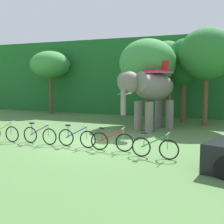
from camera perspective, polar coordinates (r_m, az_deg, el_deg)
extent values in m
plane|color=#4C753D|center=(12.81, -4.62, -6.11)|extent=(80.00, 80.00, 0.00)
cube|color=#1E6028|center=(24.92, 9.46, 6.65)|extent=(36.00, 6.00, 5.87)
cylinder|color=brown|center=(24.38, -11.72, 3.20)|extent=(0.25, 0.25, 2.97)
ellipsoid|color=#3D8E42|center=(24.37, -11.85, 8.95)|extent=(3.18, 3.18, 2.14)
cylinder|color=brown|center=(18.33, 6.81, 1.51)|extent=(0.30, 0.30, 2.47)
ellipsoid|color=#3D8E42|center=(18.30, 6.92, 9.42)|extent=(3.46, 3.46, 2.88)
cylinder|color=brown|center=(20.51, 10.48, 1.93)|extent=(0.22, 0.22, 2.44)
ellipsoid|color=#338438|center=(20.48, 10.62, 9.16)|extent=(2.72, 2.72, 3.03)
cylinder|color=brown|center=(19.50, 13.57, 1.78)|extent=(0.35, 0.35, 2.54)
ellipsoid|color=#1E6028|center=(19.47, 13.77, 9.38)|extent=(2.33, 2.33, 2.91)
cylinder|color=brown|center=(18.21, 17.56, 1.85)|extent=(0.28, 0.28, 2.86)
ellipsoid|color=#28702D|center=(18.22, 17.86, 10.62)|extent=(3.24, 3.24, 3.02)
ellipsoid|color=slate|center=(16.38, 8.24, 4.84)|extent=(2.45, 3.22, 1.50)
cylinder|color=slate|center=(15.56, 7.20, -0.94)|extent=(0.44, 0.44, 1.60)
cylinder|color=slate|center=(16.05, 5.07, -0.69)|extent=(0.44, 0.44, 1.60)
cylinder|color=slate|center=(16.97, 11.06, -0.41)|extent=(0.44, 0.44, 1.60)
cylinder|color=slate|center=(17.43, 9.00, -0.19)|extent=(0.44, 0.44, 1.60)
ellipsoid|color=slate|center=(14.86, 3.42, 5.72)|extent=(1.36, 1.41, 1.10)
ellipsoid|color=slate|center=(14.56, 5.62, 5.88)|extent=(0.83, 0.49, 0.96)
ellipsoid|color=slate|center=(15.40, 2.12, 5.93)|extent=(0.83, 0.49, 0.96)
cylinder|color=slate|center=(14.57, 2.19, 2.17)|extent=(0.26, 0.26, 1.40)
cone|color=beige|center=(14.44, 2.96, 3.52)|extent=(0.34, 0.56, 0.21)
cone|color=beige|center=(14.74, 1.72, 3.58)|extent=(0.34, 0.56, 0.21)
cube|color=#BF4C8C|center=(16.46, 8.50, 7.56)|extent=(1.74, 1.73, 0.08)
cube|color=#B22323|center=(16.46, 8.50, 7.87)|extent=(1.27, 1.37, 0.10)
cube|color=#B22323|center=(16.87, 9.58, 8.77)|extent=(0.86, 0.46, 0.56)
cylinder|color=slate|center=(17.53, 11.11, 3.41)|extent=(0.08, 0.08, 0.90)
torus|color=black|center=(13.72, -18.74, -4.08)|extent=(0.71, 0.07, 0.71)
cylinder|color=yellow|center=(14.02, -20.42, -2.89)|extent=(0.97, 0.07, 0.54)
cylinder|color=#9E9EA3|center=(13.71, -18.94, -2.91)|extent=(0.03, 0.03, 0.55)
cylinder|color=#9E9EA3|center=(13.67, -18.98, -1.80)|extent=(0.05, 0.52, 0.03)
torus|color=black|center=(13.33, -15.50, -4.28)|extent=(0.71, 0.06, 0.71)
torus|color=black|center=(12.73, -11.99, -4.68)|extent=(0.71, 0.06, 0.71)
cylinder|color=purple|center=(13.00, -13.90, -3.38)|extent=(0.97, 0.06, 0.54)
cylinder|color=purple|center=(13.22, -15.20, -3.21)|extent=(0.03, 0.03, 0.52)
cube|color=black|center=(13.18, -15.23, -2.09)|extent=(0.20, 0.10, 0.06)
cylinder|color=#9E9EA3|center=(12.71, -12.20, -3.42)|extent=(0.03, 0.03, 0.55)
cylinder|color=#9E9EA3|center=(12.67, -12.23, -2.21)|extent=(0.04, 0.52, 0.03)
torus|color=black|center=(12.42, -8.86, -4.89)|extent=(0.71, 0.07, 0.71)
torus|color=black|center=(11.95, -4.70, -5.28)|extent=(0.71, 0.07, 0.71)
cylinder|color=blue|center=(12.14, -6.94, -3.92)|extent=(0.97, 0.07, 0.54)
cylinder|color=blue|center=(12.32, -8.48, -3.74)|extent=(0.03, 0.03, 0.52)
cube|color=black|center=(12.28, -8.50, -2.55)|extent=(0.20, 0.10, 0.06)
cylinder|color=#9E9EA3|center=(11.92, -4.93, -3.94)|extent=(0.03, 0.03, 0.55)
cylinder|color=#9E9EA3|center=(11.88, -4.94, -2.66)|extent=(0.04, 0.52, 0.03)
torus|color=black|center=(11.58, -2.42, -5.63)|extent=(0.71, 0.13, 0.71)
torus|color=black|center=(11.32, 2.42, -5.92)|extent=(0.71, 0.13, 0.71)
cylinder|color=red|center=(11.40, -0.15, -4.54)|extent=(0.97, 0.16, 0.54)
cylinder|color=red|center=(11.50, -1.95, -4.39)|extent=(0.03, 0.03, 0.52)
cube|color=black|center=(11.46, -1.96, -3.12)|extent=(0.21, 0.12, 0.06)
cylinder|color=#9E9EA3|center=(11.27, 2.18, -4.51)|extent=(0.03, 0.03, 0.55)
cylinder|color=#9E9EA3|center=(11.22, 2.18, -3.16)|extent=(0.09, 0.52, 0.03)
torus|color=black|center=(10.65, 5.66, -6.73)|extent=(0.71, 0.07, 0.71)
torus|color=black|center=(10.37, 10.93, -7.16)|extent=(0.71, 0.07, 0.71)
cylinder|color=green|center=(10.45, 8.15, -5.60)|extent=(0.97, 0.07, 0.54)
cylinder|color=green|center=(10.56, 6.19, -5.40)|extent=(0.03, 0.03, 0.52)
cube|color=black|center=(10.51, 6.20, -4.01)|extent=(0.20, 0.11, 0.06)
cylinder|color=#9E9EA3|center=(10.33, 10.69, -5.63)|extent=(0.03, 0.03, 0.55)
cylinder|color=#9E9EA3|center=(10.27, 10.72, -4.15)|extent=(0.05, 0.52, 0.03)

